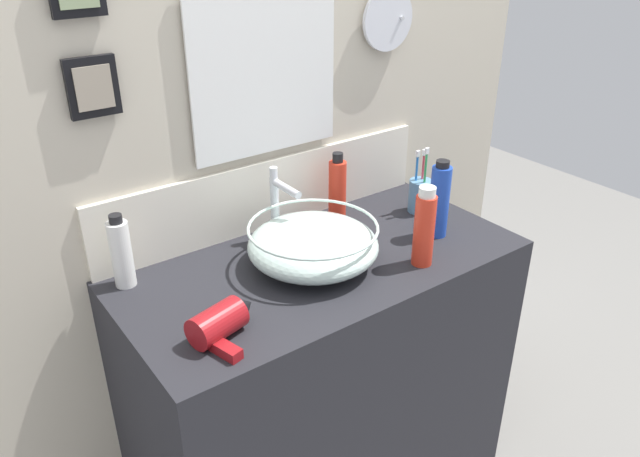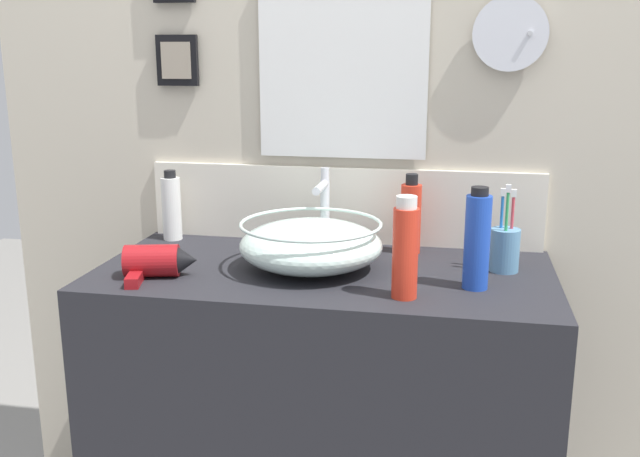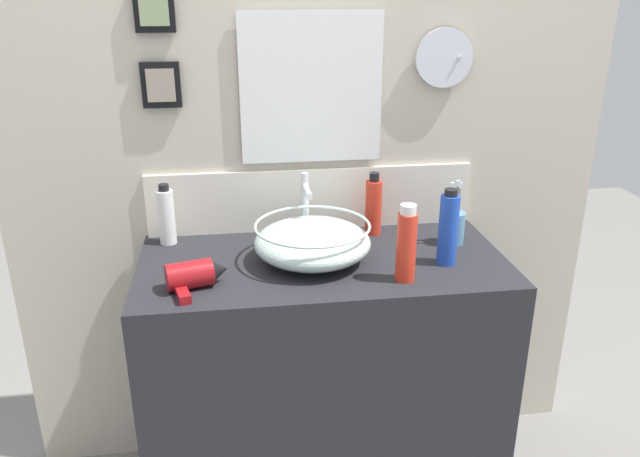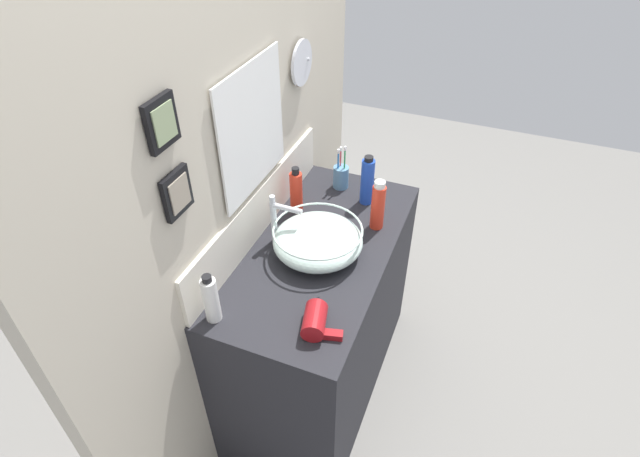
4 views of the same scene
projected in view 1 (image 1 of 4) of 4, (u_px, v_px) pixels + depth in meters
vanity_counter at (323, 385)px, 1.85m from camera, size 1.08×0.53×0.86m
back_panel at (259, 95)px, 1.68m from camera, size 1.95×0.10×2.48m
glass_bowl_sink at (313, 245)px, 1.60m from camera, size 0.34×0.34×0.11m
faucet at (278, 200)px, 1.69m from camera, size 0.02×0.13×0.22m
hair_drier at (223, 321)px, 1.35m from camera, size 0.18×0.16×0.07m
toothbrush_cup at (420, 195)px, 1.90m from camera, size 0.07×0.07×0.21m
soap_dispenser at (439, 200)px, 1.73m from camera, size 0.06×0.06×0.23m
lotion_bottle at (337, 188)px, 1.84m from camera, size 0.05×0.05×0.21m
shampoo_bottle at (121, 253)px, 1.51m from camera, size 0.05×0.05×0.19m
spray_bottle at (424, 228)px, 1.59m from camera, size 0.05×0.05×0.22m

